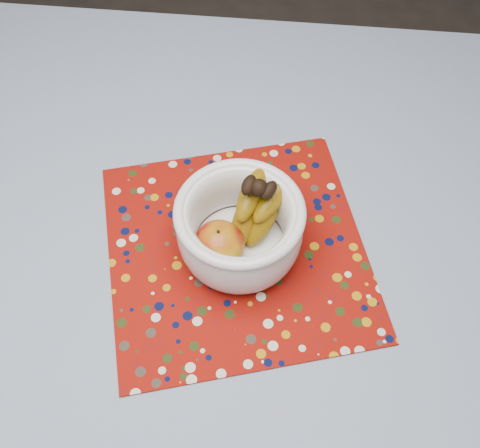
{
  "coord_description": "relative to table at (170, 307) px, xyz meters",
  "views": [
    {
      "loc": [
        0.16,
        -0.38,
        1.55
      ],
      "look_at": [
        0.11,
        0.08,
        0.83
      ],
      "focal_mm": 42.0,
      "sensor_mm": 36.0,
      "label": 1
    }
  ],
  "objects": [
    {
      "name": "tablecloth",
      "position": [
        0.0,
        0.0,
        0.08
      ],
      "size": [
        1.32,
        1.32,
        0.01
      ],
      "primitive_type": "cube",
      "color": "slate",
      "rests_on": "table"
    },
    {
      "name": "table",
      "position": [
        0.0,
        0.0,
        0.0
      ],
      "size": [
        1.2,
        1.2,
        0.75
      ],
      "color": "brown",
      "rests_on": "ground"
    },
    {
      "name": "fruit_bowl",
      "position": [
        0.12,
        0.08,
        0.16
      ],
      "size": [
        0.2,
        0.2,
        0.15
      ],
      "color": "white",
      "rests_on": "placemat"
    },
    {
      "name": "placemat",
      "position": [
        0.11,
        0.07,
        0.09
      ],
      "size": [
        0.51,
        0.51,
        0.0
      ],
      "primitive_type": "cube",
      "rotation": [
        0.0,
        0.0,
        0.29
      ],
      "color": "maroon",
      "rests_on": "tablecloth"
    }
  ]
}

